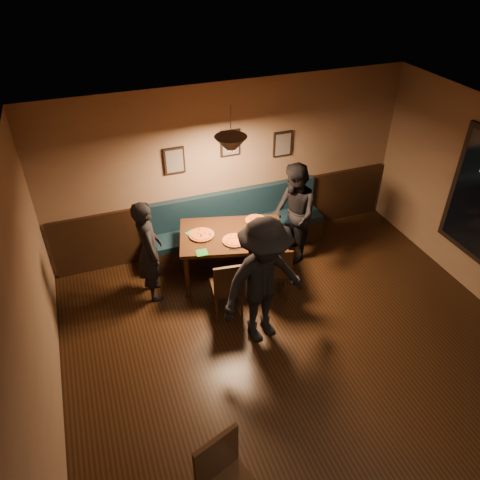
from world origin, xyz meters
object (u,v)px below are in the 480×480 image
Objects in this scene: chair_near_right at (275,270)px; diner_right at (294,214)px; booth_bench at (237,225)px; diner_left at (149,251)px; tabasco_bottle at (264,226)px; dining_table at (232,256)px; diner_front at (264,282)px; soda_glass at (278,234)px; chair_near_left at (227,285)px.

chair_near_right is 0.56× the size of diner_right.
diner_left is at bearing -157.50° from booth_bench.
chair_near_right reaches higher than tabasco_bottle.
chair_near_right is at bearing -39.26° from dining_table.
diner_front is (1.21, -1.34, 0.12)m from diner_left.
booth_bench is at bearing 105.32° from soda_glass.
chair_near_right is 0.54m from soda_glass.
diner_front is (0.30, -0.61, 0.45)m from chair_near_left.
soda_glass is at bearing 29.24° from chair_near_left.
booth_bench is 2.07m from diner_front.
diner_right reaches higher than diner_left.
diner_right is 0.70m from soda_glass.
diner_left reaches higher than booth_bench.
tabasco_bottle is (0.82, 0.65, 0.41)m from chair_near_left.
chair_near_right is 8.30× the size of tabasco_bottle.
booth_bench reaches higher than chair_near_left.
booth_bench reaches higher than dining_table.
chair_near_right reaches higher than dining_table.
dining_table is 1.62× the size of chair_near_right.
booth_bench is at bearing 110.69° from chair_near_right.
diner_front reaches higher than dining_table.
chair_near_left is at bearing -100.25° from dining_table.
soda_glass is (-0.50, -0.49, 0.05)m from diner_right.
diner_left is at bearing -79.92° from diner_right.
diner_left is at bearing 177.12° from tabasco_bottle.
diner_right is at bearing 23.02° from dining_table.
tabasco_bottle is (0.17, -0.74, 0.39)m from booth_bench.
chair_near_left is at bearing -128.96° from diner_left.
diner_right reaches higher than tabasco_bottle.
dining_table is 0.91× the size of diner_right.
booth_bench is 3.14× the size of chair_near_left.
chair_near_right is at bearing 43.12° from diner_front.
dining_table is (-0.32, -0.69, -0.08)m from booth_bench.
diner_left is at bearing 168.69° from soda_glass.
diner_front reaches higher than diner_right.
chair_near_left is (-0.65, -1.39, -0.02)m from booth_bench.
diner_right is at bearing 40.11° from diner_front.
dining_table is at bearing -115.07° from booth_bench.
diner_right reaches higher than booth_bench.
diner_front reaches higher than booth_bench.
booth_bench is at bearing -67.63° from diner_left.
diner_left is (-1.69, 0.66, 0.33)m from chair_near_right.
diner_front is 1.16m from soda_glass.
tabasco_bottle is (0.52, 1.26, -0.04)m from diner_front.
soda_glass is (0.63, 0.97, -0.03)m from diner_front.
booth_bench is at bearing 67.84° from diner_front.
diner_right reaches higher than dining_table.
booth_bench is 1.94× the size of dining_table.
tabasco_bottle is (0.05, 0.57, 0.41)m from chair_near_right.
diner_front is at bearing -112.57° from tabasco_bottle.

